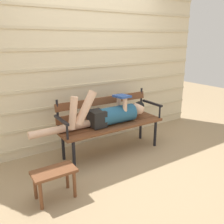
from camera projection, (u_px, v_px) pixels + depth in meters
name	position (u px, v px, depth m)	size (l,w,h in m)	color
ground_plane	(118.00, 157.00, 3.51)	(12.00, 12.00, 0.00)	tan
house_siding	(92.00, 66.00, 3.76)	(4.28, 0.08, 2.48)	beige
park_bench	(109.00, 120.00, 3.56)	(1.60, 0.48, 0.87)	brown
reclining_person	(108.00, 114.00, 3.44)	(1.77, 0.25, 0.56)	#23567A
footstool	(54.00, 176.00, 2.52)	(0.45, 0.25, 0.33)	brown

